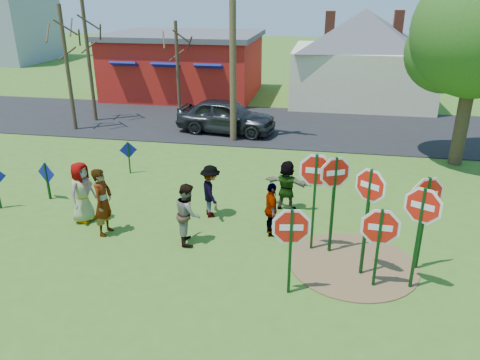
% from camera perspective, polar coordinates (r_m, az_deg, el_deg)
% --- Properties ---
extents(ground, '(120.00, 120.00, 0.00)m').
position_cam_1_polar(ground, '(13.60, -5.94, -6.14)').
color(ground, '#3B611B').
rests_on(ground, ground).
extents(road, '(120.00, 7.50, 0.04)m').
position_cam_1_polar(road, '(24.08, 1.64, 6.80)').
color(road, black).
rests_on(road, ground).
extents(dirt_patch, '(3.20, 3.20, 0.03)m').
position_cam_1_polar(dirt_patch, '(12.30, 13.58, -9.93)').
color(dirt_patch, brown).
rests_on(dirt_patch, ground).
extents(red_building, '(9.40, 7.69, 3.90)m').
position_cam_1_polar(red_building, '(31.11, -6.75, 13.86)').
color(red_building, '#A32010').
rests_on(red_building, ground).
extents(cream_house, '(9.40, 9.40, 6.50)m').
position_cam_1_polar(cream_house, '(29.72, 14.66, 14.79)').
color(cream_house, beige).
rests_on(cream_house, ground).
extents(stop_sign_a, '(1.15, 0.22, 2.27)m').
position_cam_1_polar(stop_sign_a, '(10.26, 6.24, -6.51)').
color(stop_sign_a, '#0E3514').
rests_on(stop_sign_a, ground).
extents(stop_sign_b, '(1.00, 0.48, 2.80)m').
position_cam_1_polar(stop_sign_b, '(11.83, 11.47, -0.14)').
color(stop_sign_b, '#0E3514').
rests_on(stop_sign_b, ground).
extents(stop_sign_c, '(0.87, 0.65, 2.88)m').
position_cam_1_polar(stop_sign_c, '(11.04, 15.44, -2.17)').
color(stop_sign_c, '#0E3514').
rests_on(stop_sign_c, ground).
extents(stop_sign_d, '(1.08, 0.50, 2.60)m').
position_cam_1_polar(stop_sign_d, '(11.78, 21.73, -2.44)').
color(stop_sign_d, '#0E3514').
rests_on(stop_sign_d, ground).
extents(stop_sign_e, '(1.19, 0.08, 2.14)m').
position_cam_1_polar(stop_sign_e, '(10.93, 16.66, -6.15)').
color(stop_sign_e, '#0E3514').
rests_on(stop_sign_e, ground).
extents(stop_sign_f, '(1.01, 0.55, 2.67)m').
position_cam_1_polar(stop_sign_f, '(10.93, 21.27, -3.89)').
color(stop_sign_f, '#0E3514').
rests_on(stop_sign_f, ground).
extents(stop_sign_g, '(1.17, 0.08, 2.84)m').
position_cam_1_polar(stop_sign_g, '(11.89, 9.18, -0.07)').
color(stop_sign_g, '#0E3514').
rests_on(stop_sign_g, ground).
extents(blue_diamond_c, '(0.70, 0.23, 1.28)m').
position_cam_1_polar(blue_diamond_c, '(16.43, -22.49, 0.35)').
color(blue_diamond_c, '#0E3514').
rests_on(blue_diamond_c, ground).
extents(blue_diamond_d, '(0.60, 0.24, 1.24)m').
position_cam_1_polar(blue_diamond_d, '(17.86, -13.42, 3.11)').
color(blue_diamond_d, '#0E3514').
rests_on(blue_diamond_d, ground).
extents(person_a, '(0.78, 1.02, 1.85)m').
position_cam_1_polar(person_a, '(14.44, -18.70, -1.43)').
color(person_a, '#3D3F96').
rests_on(person_a, ground).
extents(person_b, '(0.50, 0.73, 1.95)m').
position_cam_1_polar(person_b, '(13.50, -16.36, -2.58)').
color(person_b, '#287A60').
rests_on(person_b, ground).
extents(person_c, '(0.88, 1.00, 1.71)m').
position_cam_1_polar(person_c, '(12.66, -6.37, -4.06)').
color(person_c, '#9C4D35').
rests_on(person_c, ground).
extents(person_d, '(1.01, 1.21, 1.63)m').
position_cam_1_polar(person_d, '(14.05, -3.60, -1.39)').
color(person_d, '#302F35').
rests_on(person_d, ground).
extents(person_e, '(0.62, 0.99, 1.57)m').
position_cam_1_polar(person_e, '(12.98, 3.83, -3.62)').
color(person_e, '#452958').
rests_on(person_e, ground).
extents(person_f, '(1.55, 0.76, 1.60)m').
position_cam_1_polar(person_f, '(14.55, 5.72, -0.64)').
color(person_f, '#224F33').
rests_on(person_f, ground).
extents(suv, '(4.91, 2.50, 1.60)m').
position_cam_1_polar(suv, '(22.44, -1.68, 7.81)').
color(suv, '#2D2C31').
rests_on(suv, road).
extents(utility_pole, '(2.22, 0.67, 9.22)m').
position_cam_1_polar(utility_pole, '(20.51, -0.90, 17.83)').
color(utility_pole, '#4C3823').
rests_on(utility_pole, ground).
extents(bare_tree_west, '(1.80, 1.80, 6.00)m').
position_cam_1_polar(bare_tree_west, '(25.27, -18.14, 15.41)').
color(bare_tree_west, '#382819').
rests_on(bare_tree_west, ground).
extents(bare_tree_east, '(1.80, 1.80, 4.93)m').
position_cam_1_polar(bare_tree_east, '(25.83, -7.68, 14.86)').
color(bare_tree_east, '#382819').
rests_on(bare_tree_east, ground).
extents(bare_tree_mid, '(1.80, 1.80, 5.83)m').
position_cam_1_polar(bare_tree_mid, '(23.86, -20.54, 14.51)').
color(bare_tree_mid, '#382819').
rests_on(bare_tree_mid, ground).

